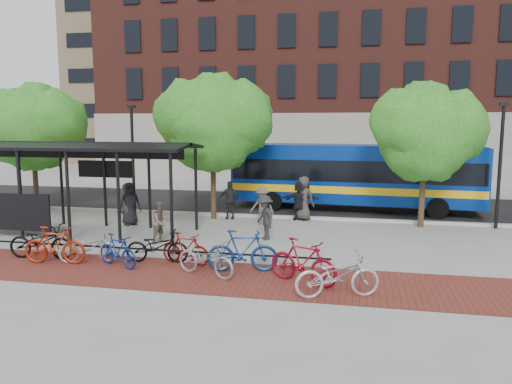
% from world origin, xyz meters
% --- Properties ---
extents(ground, '(160.00, 160.00, 0.00)m').
position_xyz_m(ground, '(0.00, 0.00, 0.00)').
color(ground, '#9E9E99').
rests_on(ground, ground).
extents(asphalt_street, '(160.00, 8.00, 0.01)m').
position_xyz_m(asphalt_street, '(0.00, 8.00, 0.01)').
color(asphalt_street, black).
rests_on(asphalt_street, ground).
extents(curb, '(160.00, 0.25, 0.12)m').
position_xyz_m(curb, '(0.00, 4.00, 0.06)').
color(curb, '#B7B7B2').
rests_on(curb, ground).
extents(brick_strip, '(24.00, 3.00, 0.01)m').
position_xyz_m(brick_strip, '(-2.00, -5.00, 0.00)').
color(brick_strip, maroon).
rests_on(brick_strip, ground).
extents(bike_rack_rail, '(12.00, 0.05, 0.95)m').
position_xyz_m(bike_rack_rail, '(-3.30, -4.10, 0.00)').
color(bike_rack_rail, black).
rests_on(bike_rack_rail, ground).
extents(building_brick, '(55.00, 14.00, 20.00)m').
position_xyz_m(building_brick, '(10.00, 26.00, 10.00)').
color(building_brick, '#5C2720').
rests_on(building_brick, ground).
extents(building_tower, '(22.00, 22.00, 30.00)m').
position_xyz_m(building_tower, '(-16.00, 40.00, 15.00)').
color(building_tower, '#7A664C').
rests_on(building_tower, ground).
extents(bus_shelter, '(10.60, 3.07, 3.60)m').
position_xyz_m(bus_shelter, '(-8.13, -0.48, 3.00)').
color(bus_shelter, black).
rests_on(bus_shelter, ground).
extents(tree_a, '(4.90, 4.00, 6.18)m').
position_xyz_m(tree_a, '(-11.91, 3.35, 4.24)').
color(tree_a, '#382619').
rests_on(tree_a, ground).
extents(tree_b, '(5.15, 4.20, 6.47)m').
position_xyz_m(tree_b, '(-2.90, 3.35, 4.46)').
color(tree_b, '#382619').
rests_on(tree_b, ground).
extents(tree_c, '(4.66, 3.80, 5.92)m').
position_xyz_m(tree_c, '(6.09, 3.35, 4.05)').
color(tree_c, '#382619').
rests_on(tree_c, ground).
extents(lamp_post_left, '(0.35, 0.20, 5.12)m').
position_xyz_m(lamp_post_left, '(-7.00, 3.60, 2.75)').
color(lamp_post_left, black).
rests_on(lamp_post_left, ground).
extents(lamp_post_right, '(0.35, 0.20, 5.12)m').
position_xyz_m(lamp_post_right, '(9.00, 3.60, 2.75)').
color(lamp_post_right, black).
rests_on(lamp_post_right, ground).
extents(bus, '(12.14, 3.46, 3.24)m').
position_xyz_m(bus, '(3.20, 6.79, 1.86)').
color(bus, navy).
rests_on(bus, ground).
extents(bike_0, '(2.19, 0.91, 1.12)m').
position_xyz_m(bike_0, '(-6.49, -4.29, 0.56)').
color(bike_0, black).
rests_on(bike_0, ground).
extents(bike_1, '(2.01, 0.77, 1.18)m').
position_xyz_m(bike_1, '(-5.72, -4.73, 0.59)').
color(bike_1, maroon).
rests_on(bike_1, ground).
extents(bike_2, '(1.95, 1.26, 0.97)m').
position_xyz_m(bike_2, '(-4.77, -4.35, 0.48)').
color(bike_2, '#AEAEB0').
rests_on(bike_2, ground).
extents(bike_3, '(1.72, 1.13, 1.00)m').
position_xyz_m(bike_3, '(-3.67, -4.63, 0.50)').
color(bike_3, navy).
rests_on(bike_3, ground).
extents(bike_4, '(2.03, 0.95, 1.03)m').
position_xyz_m(bike_4, '(-2.69, -3.93, 0.51)').
color(bike_4, black).
rests_on(bike_4, ground).
extents(bike_5, '(1.70, 0.79, 0.99)m').
position_xyz_m(bike_5, '(-1.76, -3.94, 0.49)').
color(bike_5, maroon).
rests_on(bike_5, ground).
extents(bike_6, '(2.08, 1.37, 1.03)m').
position_xyz_m(bike_6, '(-0.79, -4.94, 0.52)').
color(bike_6, gray).
rests_on(bike_6, ground).
extents(bike_7, '(2.15, 0.96, 1.25)m').
position_xyz_m(bike_7, '(0.14, -4.34, 0.62)').
color(bike_7, navy).
rests_on(bike_7, ground).
extents(bike_9, '(2.12, 1.39, 1.24)m').
position_xyz_m(bike_9, '(1.99, -5.08, 0.62)').
color(bike_9, maroon).
rests_on(bike_9, ground).
extents(bike_10, '(2.29, 1.42, 1.14)m').
position_xyz_m(bike_10, '(2.94, -5.96, 0.57)').
color(bike_10, '#B6B6B9').
rests_on(bike_10, ground).
extents(pedestrian_0, '(1.05, 1.04, 1.84)m').
position_xyz_m(pedestrian_0, '(-6.06, 1.21, 0.92)').
color(pedestrian_0, black).
rests_on(pedestrian_0, ground).
extents(pedestrian_1, '(0.77, 0.70, 1.77)m').
position_xyz_m(pedestrian_1, '(-6.20, 1.22, 0.88)').
color(pedestrian_1, '#423B35').
rests_on(pedestrian_1, ground).
extents(pedestrian_3, '(1.14, 0.78, 1.62)m').
position_xyz_m(pedestrian_3, '(-0.58, 2.36, 0.81)').
color(pedestrian_3, brown).
rests_on(pedestrian_3, ground).
extents(pedestrian_4, '(1.05, 0.53, 1.72)m').
position_xyz_m(pedestrian_4, '(-2.28, 3.39, 0.86)').
color(pedestrian_4, '#262626').
rests_on(pedestrian_4, ground).
extents(pedestrian_5, '(1.68, 0.61, 1.78)m').
position_xyz_m(pedestrian_5, '(0.87, 3.74, 0.89)').
color(pedestrian_5, black).
rests_on(pedestrian_5, ground).
extents(pedestrian_6, '(1.13, 0.98, 1.96)m').
position_xyz_m(pedestrian_6, '(1.03, 3.80, 0.98)').
color(pedestrian_6, '#38332D').
rests_on(pedestrian_6, ground).
extents(pedestrian_8, '(0.87, 0.93, 1.53)m').
position_xyz_m(pedestrian_8, '(-3.55, -1.50, 0.76)').
color(pedestrian_8, '#66574B').
rests_on(pedestrian_8, ground).
extents(pedestrian_9, '(1.14, 1.24, 1.67)m').
position_xyz_m(pedestrian_9, '(0.03, -0.24, 0.84)').
color(pedestrian_9, '#292929').
rests_on(pedestrian_9, ground).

